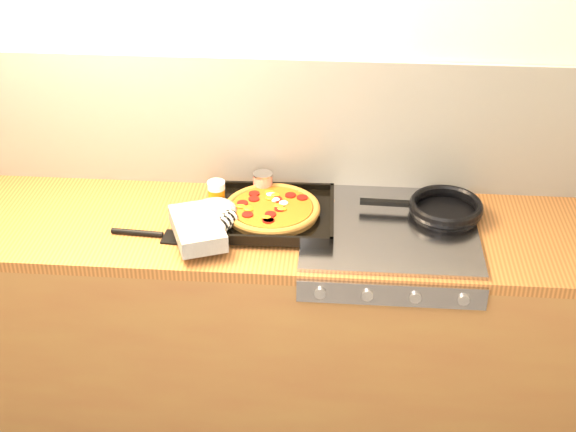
# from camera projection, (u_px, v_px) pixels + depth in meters

# --- Properties ---
(room_shell) EXTENTS (3.20, 3.20, 3.20)m
(room_shell) POSITION_uv_depth(u_px,v_px,m) (267.00, 124.00, 2.91)
(room_shell) COLOR white
(room_shell) RESTS_ON ground
(counter_run) EXTENTS (3.20, 0.62, 0.90)m
(counter_run) POSITION_uv_depth(u_px,v_px,m) (262.00, 325.00, 3.03)
(counter_run) COLOR olive
(counter_run) RESTS_ON ground
(stovetop) EXTENTS (0.60, 0.56, 0.02)m
(stovetop) POSITION_uv_depth(u_px,v_px,m) (390.00, 228.00, 2.76)
(stovetop) COLOR #97979C
(stovetop) RESTS_ON counter_run
(pizza_on_tray) EXTENTS (0.57, 0.50, 0.07)m
(pizza_on_tray) POSITION_uv_depth(u_px,v_px,m) (252.00, 214.00, 2.77)
(pizza_on_tray) COLOR black
(pizza_on_tray) RESTS_ON stovetop
(frying_pan) EXTENTS (0.43, 0.27, 0.04)m
(frying_pan) POSITION_uv_depth(u_px,v_px,m) (444.00, 208.00, 2.81)
(frying_pan) COLOR black
(frying_pan) RESTS_ON stovetop
(tomato_can) EXTENTS (0.09, 0.09, 0.10)m
(tomato_can) POSITION_uv_depth(u_px,v_px,m) (263.00, 186.00, 2.93)
(tomato_can) COLOR maroon
(tomato_can) RESTS_ON counter_run
(juice_glass) EXTENTS (0.08, 0.08, 0.11)m
(juice_glass) POSITION_uv_depth(u_px,v_px,m) (217.00, 195.00, 2.86)
(juice_glass) COLOR orange
(juice_glass) RESTS_ON counter_run
(wooden_spoon) EXTENTS (0.30, 0.08, 0.02)m
(wooden_spoon) POSITION_uv_depth(u_px,v_px,m) (304.00, 198.00, 2.93)
(wooden_spoon) COLOR #A06E43
(wooden_spoon) RESTS_ON counter_run
(black_spatula) EXTENTS (0.28, 0.09, 0.02)m
(black_spatula) POSITION_uv_depth(u_px,v_px,m) (154.00, 235.00, 2.72)
(black_spatula) COLOR black
(black_spatula) RESTS_ON counter_run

